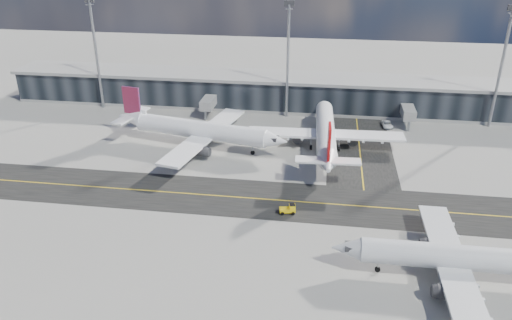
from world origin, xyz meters
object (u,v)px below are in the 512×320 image
Objects in this scene: service_van at (387,124)px; airliner_near at (463,258)px; airliner_af at (199,130)px; baggage_tug at (289,209)px; airliner_redtail at (326,133)px.

airliner_near is at bearing -89.40° from service_van.
airliner_af reaches higher than baggage_tug.
baggage_tug is 0.60× the size of service_van.
airliner_near is (47.29, -39.88, -0.51)m from airliner_af.
airliner_af is 1.14× the size of airliner_near.
airliner_af is 8.33× the size of service_van.
airliner_af is at bearing -177.59° from airliner_redtail.
airliner_redtail reaches higher than service_van.
airliner_af is 61.87m from airliner_near.
airliner_af is at bearing -149.40° from baggage_tug.
airliner_redtail is 28.84m from baggage_tug.
baggage_tug is at bearing -118.64° from service_van.
airliner_redtail is 8.34× the size of service_van.
airliner_af is 27.86m from airliner_redtail.
baggage_tug reaches higher than service_van.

